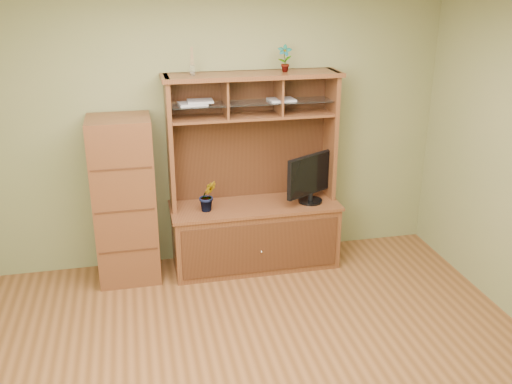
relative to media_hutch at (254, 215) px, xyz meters
name	(u,v)px	position (x,y,z in m)	size (l,w,h in m)	color
room	(263,204)	(-0.32, -1.73, 0.83)	(4.54, 4.04, 2.74)	brown
media_hutch	(254,215)	(0.00, 0.00, 0.00)	(1.66, 0.61, 1.90)	#4C2615
monitor	(311,177)	(0.54, -0.08, 0.38)	(0.55, 0.34, 0.48)	black
orchid_plant	(208,196)	(-0.46, -0.08, 0.28)	(0.17, 0.13, 0.30)	#22541C
top_plant	(285,58)	(0.30, 0.08, 1.50)	(0.13, 0.09, 0.25)	#2A6924
reed_diffuser	(192,64)	(-0.55, 0.08, 1.48)	(0.05, 0.05, 0.25)	silver
magazines	(224,102)	(-0.26, 0.08, 1.13)	(1.10, 0.22, 0.04)	#B9B9BE
side_cabinet	(125,201)	(-1.23, 0.00, 0.26)	(0.56, 0.51, 1.57)	#4C2615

